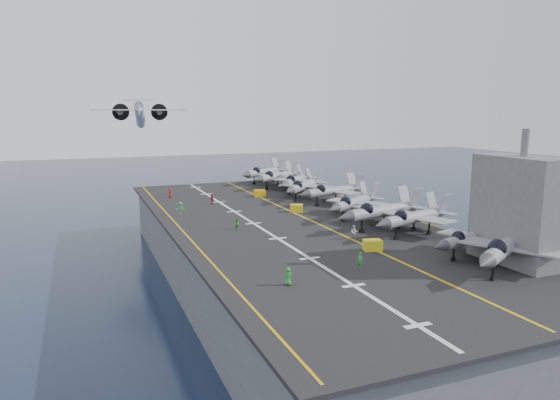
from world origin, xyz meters
name	(u,v)px	position (x,y,z in m)	size (l,w,h in m)	color
ground	(289,284)	(0.00, 0.00, 0.00)	(500.00, 500.00, 0.00)	#142135
hull	(289,253)	(0.00, 0.00, 5.00)	(36.00, 90.00, 10.00)	#56595E
flight_deck	(290,222)	(0.00, 0.00, 10.20)	(38.00, 92.00, 0.40)	black
foul_line	(307,219)	(3.00, 0.00, 10.42)	(0.35, 90.00, 0.02)	gold
landing_centerline	(253,223)	(-6.00, 0.00, 10.42)	(0.50, 90.00, 0.02)	silver
deck_edge_port	(182,230)	(-17.00, 0.00, 10.42)	(0.25, 90.00, 0.02)	gold
deck_edge_stbd	(389,212)	(18.50, 0.00, 10.42)	(0.25, 90.00, 0.02)	gold
island_superstructure	(520,197)	(15.00, -30.00, 17.90)	(5.00, 10.00, 15.00)	#56595E
fighter_jet_0	(506,245)	(11.67, -31.68, 13.12)	(18.80, 16.82, 5.45)	#9AA1AC
fighter_jet_1	(472,237)	(12.32, -26.02, 12.68)	(14.99, 11.95, 4.56)	#949CA3
fighter_jet_2	(415,216)	(12.48, -15.02, 13.02)	(17.48, 14.26, 5.24)	#8F969D
fighter_jet_3	(384,210)	(10.54, -10.20, 13.20)	(18.36, 14.55, 5.60)	gray
fighter_jet_4	(355,201)	(10.85, -1.45, 12.95)	(17.65, 16.23, 5.10)	gray
fighter_jet_5	(334,190)	(13.36, 10.18, 13.02)	(17.13, 13.52, 5.24)	gray
fighter_jet_6	(304,185)	(10.59, 17.51, 13.09)	(18.33, 18.20, 5.38)	gray
fighter_jet_7	(296,179)	(12.56, 25.97, 13.05)	(17.88, 18.13, 5.31)	#9FA7B0
fighter_jet_8	(278,175)	(11.50, 33.45, 13.12)	(18.84, 17.26, 5.44)	#A0A8B1
tow_cart_a	(372,245)	(2.63, -19.77, 11.06)	(2.45, 1.86, 1.32)	yellow
tow_cart_b	(297,208)	(3.73, 5.71, 11.05)	(2.52, 2.11, 1.29)	yellow
tow_cart_c	(260,193)	(3.24, 22.90, 11.07)	(2.43, 1.78, 1.33)	#E2AD0B
crew_0	(288,276)	(-11.86, -27.41, 11.30)	(1.29, 1.16, 1.79)	#268C33
crew_2	(237,224)	(-9.50, -2.74, 11.21)	(1.07, 1.16, 1.61)	green
crew_3	(180,208)	(-14.98, 11.20, 11.42)	(1.31, 0.95, 2.05)	green
crew_4	(212,199)	(-7.65, 18.57, 11.32)	(1.13, 0.78, 1.83)	#A11D16
crew_5	(170,193)	(-13.68, 28.58, 11.32)	(1.09, 1.30, 1.84)	#B21919
crew_6	(360,261)	(-2.65, -25.62, 11.33)	(1.08, 1.31, 1.87)	green
crew_7	(354,232)	(3.36, -14.09, 11.36)	(1.39, 1.28, 1.92)	silver
transport_plane	(140,115)	(-15.28, 58.85, 26.41)	(24.95, 18.71, 5.44)	silver
fighter_jet_9	(265,171)	(11.50, 41.95, 13.12)	(18.84, 17.26, 5.44)	#A0A8B1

